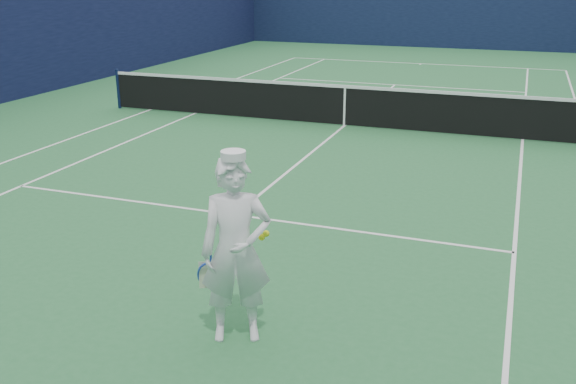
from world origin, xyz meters
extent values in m
plane|color=#286938|center=(0.00, 0.00, 0.00)|extent=(80.00, 80.00, 0.00)
cube|color=white|center=(0.00, 11.88, 0.00)|extent=(11.03, 0.06, 0.01)
cube|color=white|center=(-5.49, 0.00, 0.00)|extent=(0.06, 23.83, 0.01)
cube|color=white|center=(-4.12, 0.00, 0.00)|extent=(0.06, 23.77, 0.01)
cube|color=white|center=(4.12, 0.00, 0.00)|extent=(0.06, 23.77, 0.01)
cube|color=white|center=(0.00, 6.40, 0.00)|extent=(8.23, 0.06, 0.01)
cube|color=white|center=(0.00, -6.40, 0.00)|extent=(8.23, 0.06, 0.01)
cube|color=white|center=(0.00, 0.00, 0.00)|extent=(0.06, 12.80, 0.01)
cube|color=white|center=(0.00, 11.73, 0.00)|extent=(0.06, 0.30, 0.01)
cube|color=#0E1736|center=(0.00, 18.00, 2.00)|extent=(20.12, 0.12, 4.00)
cube|color=#0F143A|center=(-10.00, 0.00, 2.00)|extent=(0.12, 36.12, 4.00)
cylinder|color=#141E4C|center=(-6.40, 0.00, 0.54)|extent=(0.09, 0.09, 1.07)
cube|color=black|center=(0.00, 0.00, 0.50)|extent=(12.79, 0.02, 0.92)
cube|color=white|center=(0.00, 0.00, 0.97)|extent=(12.79, 0.04, 0.07)
cube|color=white|center=(0.00, 0.00, 0.47)|extent=(0.05, 0.03, 0.94)
imported|color=white|center=(1.49, -9.56, 0.96)|extent=(0.83, 0.71, 1.93)
cylinder|color=white|center=(1.49, -9.56, 1.95)|extent=(0.24, 0.24, 0.08)
cube|color=white|center=(1.43, -9.44, 1.92)|extent=(0.21, 0.17, 0.02)
cylinder|color=navy|center=(1.20, -9.60, 1.00)|extent=(0.07, 0.10, 0.22)
cube|color=#1F3FAB|center=(1.20, -9.55, 0.82)|extent=(0.03, 0.03, 0.14)
torus|color=#1F3FAB|center=(1.15, -9.50, 0.62)|extent=(0.31, 0.21, 0.29)
cube|color=beige|center=(1.15, -9.50, 0.62)|extent=(0.20, 0.10, 0.30)
sphere|color=yellow|center=(1.68, -9.36, 1.06)|extent=(0.07, 0.07, 0.07)
sphere|color=yellow|center=(1.71, -9.32, 1.09)|extent=(0.07, 0.07, 0.07)
camera|label=1|loc=(3.95, -14.83, 3.58)|focal=40.00mm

